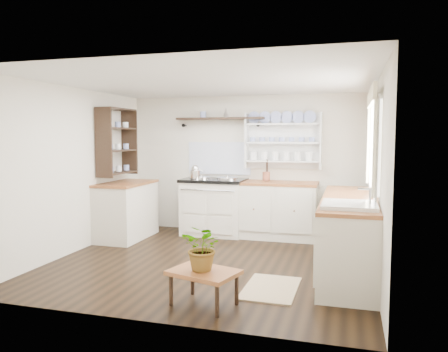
# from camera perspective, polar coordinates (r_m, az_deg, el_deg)

# --- Properties ---
(floor) EXTENTS (4.00, 3.80, 0.01)m
(floor) POSITION_cam_1_polar(r_m,az_deg,el_deg) (5.76, -1.69, -11.15)
(floor) COLOR black
(floor) RESTS_ON ground
(wall_back) EXTENTS (4.00, 0.02, 2.30)m
(wall_back) POSITION_cam_1_polar(r_m,az_deg,el_deg) (7.38, 2.77, 1.52)
(wall_back) COLOR beige
(wall_back) RESTS_ON ground
(wall_right) EXTENTS (0.02, 3.80, 2.30)m
(wall_right) POSITION_cam_1_polar(r_m,az_deg,el_deg) (5.30, 19.35, -0.21)
(wall_right) COLOR beige
(wall_right) RESTS_ON ground
(wall_left) EXTENTS (0.02, 3.80, 2.30)m
(wall_left) POSITION_cam_1_polar(r_m,az_deg,el_deg) (6.45, -18.91, 0.71)
(wall_left) COLOR beige
(wall_left) RESTS_ON ground
(ceiling) EXTENTS (4.00, 3.80, 0.01)m
(ceiling) POSITION_cam_1_polar(r_m,az_deg,el_deg) (5.57, -1.75, 12.18)
(ceiling) COLOR white
(ceiling) RESTS_ON wall_back
(window) EXTENTS (0.08, 1.55, 1.22)m
(window) POSITION_cam_1_polar(r_m,az_deg,el_deg) (5.43, 18.85, 4.31)
(window) COLOR white
(window) RESTS_ON wall_right
(aga_cooker) EXTENTS (1.04, 0.72, 0.96)m
(aga_cooker) POSITION_cam_1_polar(r_m,az_deg,el_deg) (7.26, -1.32, -3.93)
(aga_cooker) COLOR silver
(aga_cooker) RESTS_ON floor
(back_cabinets) EXTENTS (1.27, 0.63, 0.90)m
(back_cabinets) POSITION_cam_1_polar(r_m,az_deg,el_deg) (7.05, 6.95, -4.33)
(back_cabinets) COLOR beige
(back_cabinets) RESTS_ON floor
(right_cabinets) EXTENTS (0.62, 2.43, 0.90)m
(right_cabinets) POSITION_cam_1_polar(r_m,az_deg,el_deg) (5.49, 15.92, -7.22)
(right_cabinets) COLOR beige
(right_cabinets) RESTS_ON floor
(belfast_sink) EXTENTS (0.55, 0.60, 0.45)m
(belfast_sink) POSITION_cam_1_polar(r_m,az_deg,el_deg) (4.69, 16.01, -5.09)
(belfast_sink) COLOR white
(belfast_sink) RESTS_ON right_cabinets
(left_cabinets) EXTENTS (0.62, 1.13, 0.90)m
(left_cabinets) POSITION_cam_1_polar(r_m,az_deg,el_deg) (7.13, -12.61, -4.31)
(left_cabinets) COLOR beige
(left_cabinets) RESTS_ON floor
(plate_rack) EXTENTS (1.20, 0.22, 0.90)m
(plate_rack) POSITION_cam_1_polar(r_m,az_deg,el_deg) (7.21, 7.77, 4.62)
(plate_rack) COLOR white
(plate_rack) RESTS_ON wall_back
(high_shelf) EXTENTS (1.50, 0.29, 0.16)m
(high_shelf) POSITION_cam_1_polar(r_m,az_deg,el_deg) (7.35, -0.48, 7.43)
(high_shelf) COLOR black
(high_shelf) RESTS_ON wall_back
(left_shelving) EXTENTS (0.28, 0.80, 1.05)m
(left_shelving) POSITION_cam_1_polar(r_m,az_deg,el_deg) (7.10, -13.78, 4.46)
(left_shelving) COLOR black
(left_shelving) RESTS_ON wall_left
(kettle) EXTENTS (0.18, 0.18, 0.22)m
(kettle) POSITION_cam_1_polar(r_m,az_deg,el_deg) (7.16, -3.75, 0.51)
(kettle) COLOR silver
(kettle) RESTS_ON aga_cooker
(utensil_crock) EXTENTS (0.12, 0.12, 0.14)m
(utensil_crock) POSITION_cam_1_polar(r_m,az_deg,el_deg) (7.10, 5.54, -0.02)
(utensil_crock) COLOR brown
(utensil_crock) RESTS_ON back_cabinets
(center_table) EXTENTS (0.73, 0.61, 0.34)m
(center_table) POSITION_cam_1_polar(r_m,az_deg,el_deg) (4.29, -2.65, -12.79)
(center_table) COLOR brown
(center_table) RESTS_ON floor
(potted_plant) EXTENTS (0.49, 0.45, 0.45)m
(potted_plant) POSITION_cam_1_polar(r_m,az_deg,el_deg) (4.22, -2.67, -9.31)
(potted_plant) COLOR #3F7233
(potted_plant) RESTS_ON center_table
(floor_rug) EXTENTS (0.57, 0.86, 0.02)m
(floor_rug) POSITION_cam_1_polar(r_m,az_deg,el_deg) (4.83, 6.16, -14.37)
(floor_rug) COLOR #896C50
(floor_rug) RESTS_ON floor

